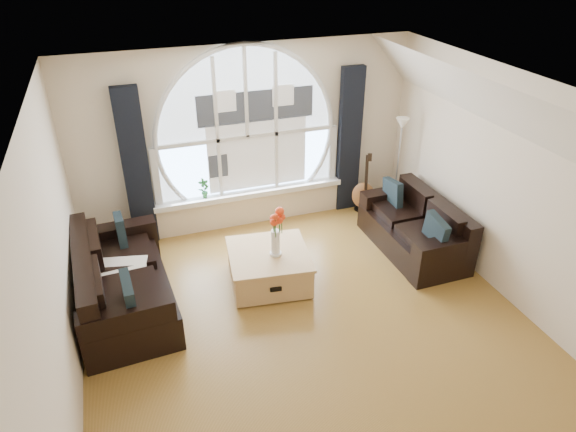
% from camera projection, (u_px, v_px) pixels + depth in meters
% --- Properties ---
extents(ground, '(5.00, 5.50, 0.01)m').
position_uv_depth(ground, '(314.00, 332.00, 5.91)').
color(ground, brown).
rests_on(ground, ground).
extents(ceiling, '(5.00, 5.50, 0.01)m').
position_uv_depth(ceiling, '(321.00, 102.00, 4.58)').
color(ceiling, silver).
rests_on(ceiling, ground).
extents(wall_back, '(5.00, 0.01, 2.70)m').
position_uv_depth(wall_back, '(246.00, 139.00, 7.50)').
color(wall_back, beige).
rests_on(wall_back, ground).
extents(wall_left, '(0.01, 5.50, 2.70)m').
position_uv_depth(wall_left, '(53.00, 280.00, 4.54)').
color(wall_left, beige).
rests_on(wall_left, ground).
extents(wall_right, '(0.01, 5.50, 2.70)m').
position_uv_depth(wall_right, '(518.00, 195.00, 5.96)').
color(wall_right, beige).
rests_on(wall_right, ground).
extents(attic_slope, '(0.92, 5.50, 0.72)m').
position_uv_depth(attic_slope, '(516.00, 114.00, 5.37)').
color(attic_slope, silver).
rests_on(attic_slope, ground).
extents(arched_window, '(2.60, 0.06, 2.15)m').
position_uv_depth(arched_window, '(246.00, 121.00, 7.34)').
color(arched_window, silver).
rests_on(arched_window, wall_back).
extents(window_sill, '(2.90, 0.22, 0.08)m').
position_uv_depth(window_sill, '(250.00, 193.00, 7.84)').
color(window_sill, white).
rests_on(window_sill, wall_back).
extents(window_frame, '(2.76, 0.08, 2.15)m').
position_uv_depth(window_frame, '(247.00, 122.00, 7.32)').
color(window_frame, white).
rests_on(window_frame, wall_back).
extents(neighbor_house, '(1.70, 0.02, 1.50)m').
position_uv_depth(neighbor_house, '(257.00, 129.00, 7.43)').
color(neighbor_house, silver).
rests_on(neighbor_house, wall_back).
extents(curtain_left, '(0.35, 0.12, 2.30)m').
position_uv_depth(curtain_left, '(136.00, 169.00, 7.05)').
color(curtain_left, black).
rests_on(curtain_left, ground).
extents(curtain_right, '(0.35, 0.12, 2.30)m').
position_uv_depth(curtain_right, '(349.00, 141.00, 7.96)').
color(curtain_right, black).
rests_on(curtain_right, ground).
extents(sofa_left, '(1.10, 2.02, 0.87)m').
position_uv_depth(sofa_left, '(124.00, 281.00, 6.10)').
color(sofa_left, black).
rests_on(sofa_left, ground).
extents(sofa_right, '(0.88, 1.73, 0.77)m').
position_uv_depth(sofa_right, '(414.00, 225.00, 7.22)').
color(sofa_right, black).
rests_on(sofa_right, ground).
extents(coffee_chest, '(1.13, 1.13, 0.49)m').
position_uv_depth(coffee_chest, '(269.00, 266.00, 6.63)').
color(coffee_chest, tan).
rests_on(coffee_chest, ground).
extents(throw_blanket, '(0.66, 0.66, 0.10)m').
position_uv_depth(throw_blanket, '(122.00, 274.00, 6.04)').
color(throw_blanket, silver).
rests_on(throw_blanket, sofa_left).
extents(vase_flowers, '(0.24, 0.24, 0.70)m').
position_uv_depth(vase_flowers, '(275.00, 228.00, 6.30)').
color(vase_flowers, white).
rests_on(vase_flowers, coffee_chest).
extents(floor_lamp, '(0.24, 0.24, 1.60)m').
position_uv_depth(floor_lamp, '(397.00, 168.00, 7.93)').
color(floor_lamp, '#B2B2B2').
rests_on(floor_lamp, ground).
extents(guitar, '(0.42, 0.35, 1.06)m').
position_uv_depth(guitar, '(364.00, 182.00, 8.12)').
color(guitar, brown).
rests_on(guitar, ground).
extents(potted_plant, '(0.18, 0.15, 0.30)m').
position_uv_depth(potted_plant, '(204.00, 188.00, 7.54)').
color(potted_plant, '#1E6023').
rests_on(potted_plant, window_sill).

